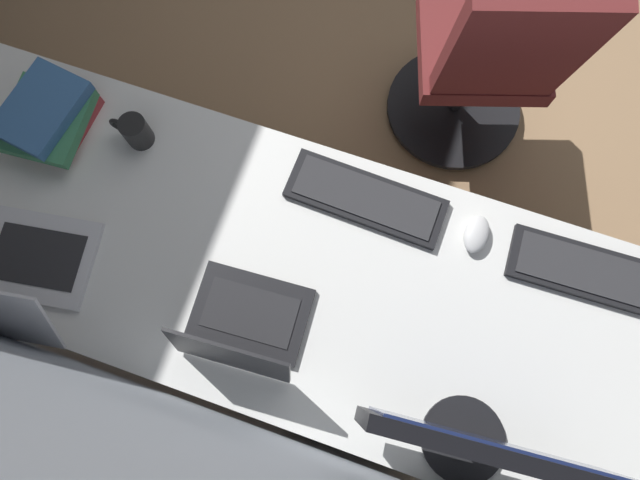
{
  "coord_description": "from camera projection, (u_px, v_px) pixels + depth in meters",
  "views": [
    {
      "loc": [
        0.11,
        2.12,
        2.06
      ],
      "look_at": [
        0.2,
        1.84,
        0.95
      ],
      "focal_mm": 29.74,
      "sensor_mm": 36.0,
      "label": 1
    }
  ],
  "objects": [
    {
      "name": "mouse_main",
      "position": [
        477.0,
        234.0,
        1.37
      ],
      "size": [
        0.06,
        0.1,
        0.03
      ],
      "primitive_type": "ellipsoid",
      "color": "silver",
      "rests_on": "desk"
    },
    {
      "name": "book_stack_near",
      "position": [
        48.0,
        116.0,
        1.42
      ],
      "size": [
        0.23,
        0.27,
        0.1
      ],
      "color": "#B2383D",
      "rests_on": "desk"
    },
    {
      "name": "desk",
      "position": [
        314.0,
        284.0,
        1.41
      ],
      "size": [
        2.33,
        0.72,
        0.73
      ],
      "color": "white",
      "rests_on": "ground"
    },
    {
      "name": "monitor_primary",
      "position": [
        495.0,
        451.0,
        1.02
      ],
      "size": [
        0.53,
        0.2,
        0.42
      ],
      "color": "black",
      "rests_on": "desk"
    },
    {
      "name": "keyboard_spare",
      "position": [
        366.0,
        198.0,
        1.4
      ],
      "size": [
        0.42,
        0.15,
        0.02
      ],
      "color": "black",
      "rests_on": "desk"
    },
    {
      "name": "coffee_mug",
      "position": [
        135.0,
        131.0,
        1.41
      ],
      "size": [
        0.11,
        0.07,
        0.09
      ],
      "color": "black",
      "rests_on": "desk"
    },
    {
      "name": "keyboard_main",
      "position": [
        592.0,
        273.0,
        1.35
      ],
      "size": [
        0.42,
        0.15,
        0.02
      ],
      "color": "black",
      "rests_on": "desk"
    },
    {
      "name": "office_chair",
      "position": [
        484.0,
        66.0,
        1.82
      ],
      "size": [
        0.56,
        0.6,
        0.97
      ],
      "color": "maroon",
      "rests_on": "ground"
    },
    {
      "name": "laptop_left",
      "position": [
        22.0,
        279.0,
        1.3
      ],
      "size": [
        0.33,
        0.37,
        0.22
      ],
      "color": "silver",
      "rests_on": "desk"
    },
    {
      "name": "drawer_pedestal",
      "position": [
        379.0,
        333.0,
        1.69
      ],
      "size": [
        0.4,
        0.51,
        0.69
      ],
      "color": "white",
      "rests_on": "ground"
    },
    {
      "name": "laptop_leftmost",
      "position": [
        243.0,
        329.0,
        1.27
      ],
      "size": [
        0.3,
        0.25,
        0.2
      ],
      "color": "black",
      "rests_on": "desk"
    }
  ]
}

